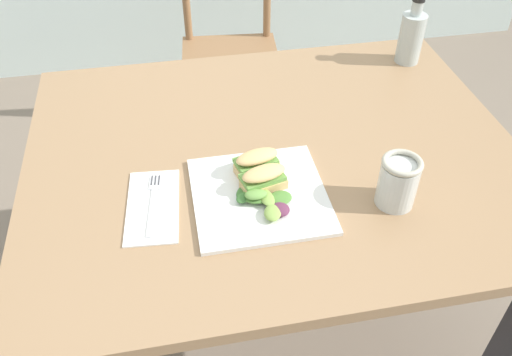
{
  "coord_description": "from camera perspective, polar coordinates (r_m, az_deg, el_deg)",
  "views": [
    {
      "loc": [
        -0.14,
        -0.98,
        1.54
      ],
      "look_at": [
        0.02,
        -0.13,
        0.76
      ],
      "focal_mm": 37.17,
      "sensor_mm": 36.0,
      "label": 1
    }
  ],
  "objects": [
    {
      "name": "dining_table",
      "position": [
        1.36,
        1.89,
        -0.98
      ],
      "size": [
        1.18,
        0.95,
        0.74
      ],
      "color": "#997551",
      "rests_on": "ground"
    },
    {
      "name": "sandwich_half_front",
      "position": [
        1.14,
        0.81,
        -0.03
      ],
      "size": [
        0.11,
        0.08,
        0.06
      ],
      "color": "#DBB270",
      "rests_on": "plate_lunch"
    },
    {
      "name": "bottle_cold_brew",
      "position": [
        1.66,
        16.29,
        14.11
      ],
      "size": [
        0.07,
        0.07,
        0.2
      ],
      "color": "black",
      "rests_on": "dining_table"
    },
    {
      "name": "salad_mixed_greens",
      "position": [
        1.11,
        0.94,
        -2.47
      ],
      "size": [
        0.13,
        0.13,
        0.03
      ],
      "color": "#602D47",
      "rests_on": "plate_lunch"
    },
    {
      "name": "napkin_folded",
      "position": [
        1.15,
        -11.04,
        -2.98
      ],
      "size": [
        0.13,
        0.23,
        0.0
      ],
      "primitive_type": "cube",
      "rotation": [
        0.0,
        0.0,
        -0.09
      ],
      "color": "white",
      "rests_on": "dining_table"
    },
    {
      "name": "mason_jar_iced_tea",
      "position": [
        1.15,
        14.99,
        -0.62
      ],
      "size": [
        0.08,
        0.08,
        0.12
      ],
      "color": "#C67528",
      "rests_on": "dining_table"
    },
    {
      "name": "fork_on_napkin",
      "position": [
        1.16,
        -10.99,
        -2.26
      ],
      "size": [
        0.04,
        0.19,
        0.0
      ],
      "color": "silver",
      "rests_on": "napkin_folded"
    },
    {
      "name": "chair_wooden_far",
      "position": [
        2.29,
        -2.82,
        13.34
      ],
      "size": [
        0.44,
        0.44,
        0.87
      ],
      "color": "#8E6642",
      "rests_on": "ground"
    },
    {
      "name": "ground_plane",
      "position": [
        1.83,
        -1.45,
        -15.33
      ],
      "size": [
        8.05,
        8.05,
        0.0
      ],
      "primitive_type": "plane",
      "color": "#7A6B5B"
    },
    {
      "name": "sandwich_half_back",
      "position": [
        1.18,
        0.08,
        1.74
      ],
      "size": [
        0.11,
        0.08,
        0.06
      ],
      "color": "#DBB270",
      "rests_on": "plate_lunch"
    },
    {
      "name": "plate_lunch",
      "position": [
        1.15,
        0.37,
        -1.86
      ],
      "size": [
        0.29,
        0.29,
        0.01
      ],
      "primitive_type": "cube",
      "color": "white",
      "rests_on": "dining_table"
    }
  ]
}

